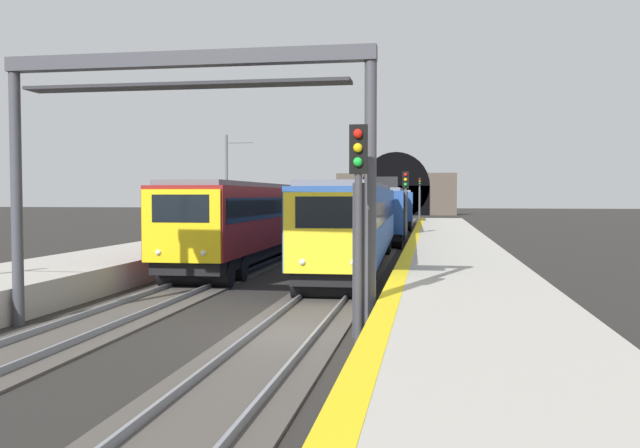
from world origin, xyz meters
The scene contains 13 objects.
ground_plane centered at (0.00, 0.00, 0.00)m, with size 320.00×320.00×0.00m, color #282623.
platform_right centered at (0.00, -4.31, 0.47)m, with size 112.00×4.36×0.93m, color #ADA89E.
platform_right_edge_strip centered at (0.00, -2.38, 0.94)m, with size 112.00×0.50×0.01m, color yellow.
track_main_line centered at (0.00, 0.00, 0.04)m, with size 160.00×2.64×0.21m.
track_adjacent_line centered at (0.00, 5.06, 0.04)m, with size 160.00×2.71×0.21m.
train_main_approaching centered at (34.86, 0.00, 2.18)m, with size 60.97×3.36×4.69m.
train_adjacent_platform centered at (24.55, 5.06, 2.21)m, with size 37.50×3.07×3.85m.
railway_signal_near centered at (-1.03, -1.76, 2.94)m, with size 0.39×0.38×4.82m.
railway_signal_mid centered at (25.85, -1.76, 2.91)m, with size 0.39×0.38×4.77m.
railway_signal_far centered at (77.15, -1.76, 3.44)m, with size 0.39×0.38×5.72m.
overhead_signal_gantry centered at (0.00, 2.53, 5.16)m, with size 0.70×9.20×6.73m.
tunnel_portal centered at (98.10, 2.53, 3.55)m, with size 2.74×20.04×11.22m.
catenary_mast_far centered at (33.45, 11.92, 4.05)m, with size 0.22×2.19×7.87m.
Camera 1 is at (-15.40, -3.31, 3.30)m, focal length 37.67 mm.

